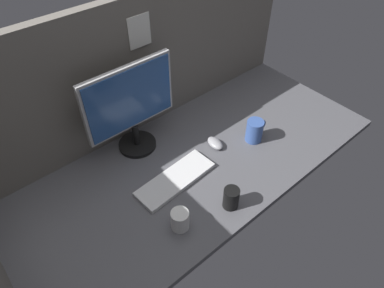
{
  "coord_description": "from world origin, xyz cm",
  "views": [
    {
      "loc": [
        -71.07,
        -83.59,
        117.78
      ],
      "look_at": [
        -5.4,
        0.0,
        14.0
      ],
      "focal_mm": 32.34,
      "sensor_mm": 36.0,
      "label": 1
    }
  ],
  "objects": [
    {
      "name": "monitor",
      "position": [
        -13.51,
        25.14,
        24.19
      ],
      "size": [
        43.82,
        18.0,
        43.47
      ],
      "color": "black",
      "rests_on": "ground_plane"
    },
    {
      "name": "ground_plane",
      "position": [
        0.0,
        0.0,
        -1.5
      ],
      "size": [
        180.0,
        80.0,
        3.0
      ],
      "primitive_type": "cube",
      "color": "#515156"
    },
    {
      "name": "mug_ceramic_blue",
      "position": [
        32.62,
        -8.93,
        5.74
      ],
      "size": [
        11.96,
        8.15,
        11.43
      ],
      "color": "#38569E",
      "rests_on": "ground_plane"
    },
    {
      "name": "mouse",
      "position": [
        15.0,
        -0.33,
        1.7
      ],
      "size": [
        6.72,
        10.21,
        3.4
      ],
      "primitive_type": "ellipsoid",
      "rotation": [
        0.0,
        0.0,
        -0.12
      ],
      "color": "#99999E",
      "rests_on": "ground_plane"
    },
    {
      "name": "mug_black_travel",
      "position": [
        -4.25,
        -29.65,
        4.9
      ],
      "size": [
        6.55,
        6.55,
        9.79
      ],
      "color": "black",
      "rests_on": "ground_plane"
    },
    {
      "name": "keyboard",
      "position": [
        -13.35,
        -4.79,
        1.0
      ],
      "size": [
        37.81,
        15.52,
        2.0
      ],
      "primitive_type": "cube",
      "rotation": [
        0.0,
        0.0,
        0.07
      ],
      "color": "silver",
      "rests_on": "ground_plane"
    },
    {
      "name": "mug_ceramic_white",
      "position": [
        -26.25,
        -24.03,
        4.42
      ],
      "size": [
        7.15,
        7.15,
        8.85
      ],
      "color": "white",
      "rests_on": "ground_plane"
    },
    {
      "name": "cubicle_wall_back",
      "position": [
        0.0,
        37.5,
        32.73
      ],
      "size": [
        180.0,
        5.5,
        65.42
      ],
      "color": "slate",
      "rests_on": "ground_plane"
    }
  ]
}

